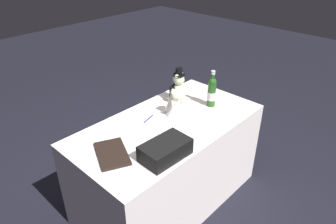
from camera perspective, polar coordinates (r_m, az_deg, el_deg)
name	(u,v)px	position (r m, az deg, el deg)	size (l,w,h in m)	color
ground_plane	(168,197)	(2.88, 0.00, -15.40)	(12.00, 12.00, 0.00)	black
reception_table	(168,163)	(2.62, 0.00, -9.36)	(1.53, 0.80, 0.78)	white
teddy_bear_groom	(178,89)	(2.67, 1.80, 4.32)	(0.17, 0.15, 0.30)	beige
teddy_bear_bride	(174,104)	(2.47, 1.19, 1.52)	(0.17, 0.20, 0.22)	white
champagne_bottle	(212,91)	(2.60, 8.03, 3.76)	(0.07, 0.07, 0.32)	#22551B
signing_pen	(148,119)	(2.44, -3.66, -1.30)	(0.14, 0.04, 0.01)	navy
gift_case_black	(165,150)	(2.01, -0.50, -6.99)	(0.33, 0.21, 0.11)	black
guestbook	(112,153)	(2.10, -10.28, -7.48)	(0.19, 0.31, 0.02)	black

